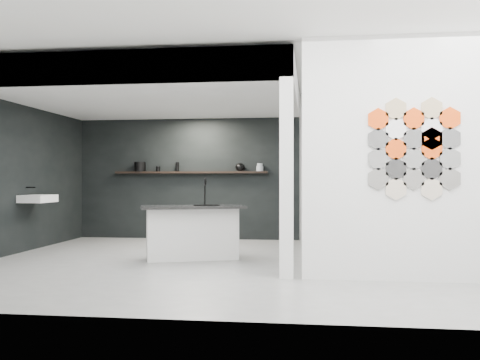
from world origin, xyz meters
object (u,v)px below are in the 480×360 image
Objects in this scene: utensil_cup at (158,169)px; wall_basin at (38,199)px; glass_bowl at (260,169)px; kitchen_island at (192,232)px; bottle_dark at (177,167)px; kettle at (240,167)px; partition_panel at (410,158)px; stockpot at (140,167)px; glass_vase at (260,167)px.

wall_basin is at bearing -123.94° from utensil_cup.
wall_basin is 4.39× the size of glass_bowl.
kitchen_island is 9.07× the size of bottle_dark.
partition_panel is at bearing -58.40° from kettle.
stockpot is 1.66× the size of glass_bowl.
stockpot is 0.37m from utensil_cup.
wall_basin is at bearing -130.67° from bottle_dark.
glass_vase is 2.00m from utensil_cup.
kitchen_island is at bearing -57.66° from stockpot.
glass_bowl reaches higher than kitchen_island.
kettle is at bearing 180.00° from glass_vase.
utensil_cup is (1.39, 2.07, 0.52)m from wall_basin.
wall_basin is 3.40× the size of bottle_dark.
partition_panel is at bearing -43.48° from utensil_cup.
glass_bowl is at bearing 31.35° from wall_basin.
partition_panel reaches higher than glass_vase.
kitchen_island is 3.00m from utensil_cup.
glass_vase is (0.75, 2.55, 0.99)m from kitchen_island.
kettle is at bearing 34.46° from wall_basin.
kitchen_island is 10.82× the size of glass_vase.
glass_bowl is 1.42× the size of utensil_cup.
bottle_dark is (0.75, 0.00, -0.00)m from stockpot.
kettle is (3.01, 2.07, 0.55)m from wall_basin.
glass_bowl is at bearing -0.84° from kettle.
glass_vase is 1.62m from bottle_dark.
partition_panel is 1.75× the size of kitchen_island.
kitchen_island is at bearing -106.45° from glass_vase.
glass_bowl is (-2.08, 3.87, -0.03)m from partition_panel.
partition_panel is 4.39m from glass_vase.
stockpot is 2.37m from glass_bowl.
bottle_dark is at bearing 49.33° from wall_basin.
stockpot reaches higher than utensil_cup.
bottle_dark is at bearing 179.16° from kettle.
wall_basin is 2.37m from stockpot.
partition_panel reaches higher than wall_basin.
stockpot is 1.24× the size of kettle.
utensil_cup is at bearing 180.00° from glass_bowl.
glass_vase is at bearing 0.00° from stockpot.
kitchen_island reaches higher than wall_basin.
partition_panel is at bearing -41.04° from stockpot.
glass_vase reaches higher than kitchen_island.
partition_panel is at bearing -61.77° from glass_vase.
bottle_dark reaches higher than glass_vase.
glass_bowl reaches higher than utensil_cup.
stockpot is at bearing 180.00° from glass_bowl.
partition_panel is 29.08× the size of utensil_cup.
kettle reaches higher than wall_basin.
partition_panel is at bearing -18.23° from wall_basin.
utensil_cup reaches higher than kitchen_island.
bottle_dark is at bearing 133.68° from partition_panel.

